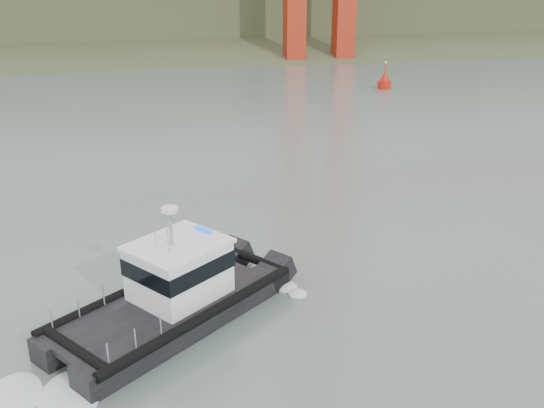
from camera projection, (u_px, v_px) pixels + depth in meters
The scene contains 4 objects.
ground at pixel (320, 347), 24.01m from camera, with size 400.00×400.00×0.00m, color #576862.
headlands at pixel (161, 0), 135.52m from camera, with size 500.00×105.36×27.12m.
patrol_boat at pixel (174, 291), 25.48m from camera, with size 11.06×9.83×5.30m.
nav_buoy at pixel (385, 81), 74.39m from camera, with size 1.68×1.68×3.51m.
Camera 1 is at (-6.20, -19.38, 14.08)m, focal length 40.00 mm.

